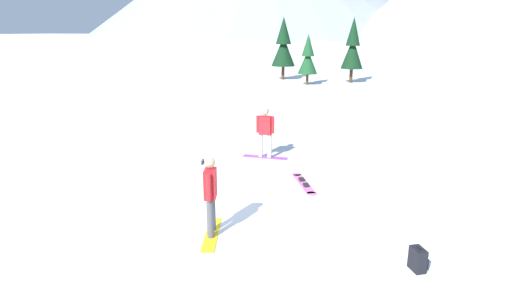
# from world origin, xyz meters

# --- Properties ---
(ground_plane) EXTENTS (800.00, 800.00, 0.00)m
(ground_plane) POSITION_xyz_m (0.00, 0.00, 0.00)
(ground_plane) COLOR white
(snowboarder_foreground) EXTENTS (0.74, 1.57, 1.76)m
(snowboarder_foreground) POSITION_xyz_m (0.08, -1.48, 0.93)
(snowboarder_foreground) COLOR yellow
(snowboarder_foreground) RESTS_ON ground_plane
(snowboarder_midground) EXTENTS (1.57, 0.38, 1.74)m
(snowboarder_midground) POSITION_xyz_m (-0.52, 4.26, 0.92)
(snowboarder_midground) COLOR #993FD8
(snowboarder_midground) RESTS_ON ground_plane
(loose_snowboard_near_right) EXTENTS (1.11, 1.74, 0.09)m
(loose_snowboard_near_right) POSITION_xyz_m (1.31, 2.16, 0.02)
(loose_snowboard_near_right) COLOR pink
(loose_snowboard_near_right) RESTS_ON ground_plane
(backpack_black) EXTENTS (0.36, 0.38, 0.47)m
(backpack_black) POSITION_xyz_m (4.25, -1.53, 0.21)
(backpack_black) COLOR black
(backpack_black) RESTS_ON ground_plane
(pine_tree_tall) EXTENTS (2.08, 2.08, 5.40)m
(pine_tree_tall) POSITION_xyz_m (-6.14, 27.31, 2.94)
(pine_tree_tall) COLOR #472D19
(pine_tree_tall) RESTS_ON ground_plane
(pine_tree_leaning) EXTENTS (1.81, 1.81, 5.32)m
(pine_tree_leaning) POSITION_xyz_m (-0.13, 26.87, 2.89)
(pine_tree_leaning) COLOR #472D19
(pine_tree_leaning) RESTS_ON ground_plane
(pine_tree_young) EXTENTS (1.56, 1.56, 3.98)m
(pine_tree_young) POSITION_xyz_m (-3.32, 24.39, 2.17)
(pine_tree_young) COLOR #472D19
(pine_tree_young) RESTS_ON ground_plane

